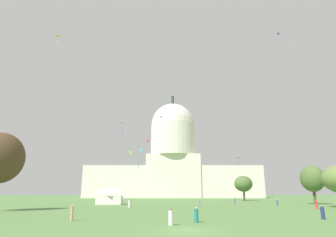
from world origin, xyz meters
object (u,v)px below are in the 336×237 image
at_px(tree_east_far, 243,184).
at_px(kite_cyan_low, 138,168).
at_px(kite_pink_mid, 161,117).
at_px(kite_white_low, 218,176).
at_px(person_white_back_left, 129,204).
at_px(kite_gold_low, 123,125).
at_px(person_teal_back_center, 196,215).
at_px(kite_yellow_high, 57,36).
at_px(tree_east_near, 312,179).
at_px(person_denim_edge_west, 277,203).
at_px(capitol_building, 173,161).
at_px(person_white_front_center, 170,218).
at_px(person_purple_mid_right, 235,201).
at_px(tree_west_far, 0,158).
at_px(kite_blue_high, 280,34).
at_px(kite_turquoise_low, 141,152).
at_px(person_tan_mid_left, 72,213).
at_px(kite_lime_low, 130,154).
at_px(event_tent, 110,196).
at_px(kite_magenta_mid, 147,141).
at_px(person_navy_near_tree_east, 322,213).
at_px(person_grey_mid_center, 199,204).
at_px(person_red_back_right, 316,205).

relative_size(tree_east_far, kite_cyan_low, 2.57).
relative_size(kite_pink_mid, kite_white_low, 0.86).
height_order(person_white_back_left, kite_gold_low, kite_gold_low).
relative_size(person_teal_back_center, kite_yellow_high, 0.57).
xyz_separation_m(tree_east_near, person_denim_edge_west, (-14.05, -9.02, -6.27)).
relative_size(capitol_building, kite_yellow_high, 38.95).
relative_size(person_white_front_center, person_purple_mid_right, 0.91).
distance_m(capitol_building, kite_pink_mid, 76.74).
bearing_deg(tree_west_far, kite_blue_high, 20.50).
bearing_deg(capitol_building, person_denim_edge_west, -78.04).
height_order(person_teal_back_center, person_purple_mid_right, person_purple_mid_right).
xyz_separation_m(kite_pink_mid, kite_turquoise_low, (-4.91, -30.09, -18.45)).
xyz_separation_m(person_tan_mid_left, kite_lime_low, (1.32, 39.00, 12.04)).
bearing_deg(tree_east_near, kite_yellow_high, -174.70).
relative_size(person_white_back_left, person_tan_mid_left, 0.98).
bearing_deg(person_white_front_center, kite_white_low, -54.08).
height_order(event_tent, kite_lime_low, kite_lime_low).
xyz_separation_m(kite_cyan_low, kite_gold_low, (5.44, -85.20, 2.08)).
distance_m(tree_east_far, kite_gold_low, 74.34).
bearing_deg(person_white_back_left, capitol_building, -123.12).
relative_size(tree_west_far, kite_pink_mid, 4.50).
relative_size(kite_magenta_mid, kite_turquoise_low, 0.82).
bearing_deg(kite_blue_high, person_white_back_left, 138.92).
relative_size(person_white_back_left, kite_pink_mid, 0.57).
xyz_separation_m(tree_west_far, person_navy_near_tree_east, (49.43, -15.37, -8.53)).
bearing_deg(person_denim_edge_west, person_teal_back_center, -171.56).
relative_size(event_tent, kite_lime_low, 2.76).
height_order(kite_white_low, kite_yellow_high, kite_yellow_high).
bearing_deg(kite_lime_low, kite_gold_low, 139.58).
relative_size(tree_east_near, kite_blue_high, 7.52).
xyz_separation_m(kite_white_low, kite_lime_low, (-33.75, -64.93, 2.19)).
distance_m(capitol_building, person_grey_mid_center, 121.68).
distance_m(person_white_back_left, person_teal_back_center, 33.47).
xyz_separation_m(person_tan_mid_left, kite_pink_mid, (8.18, 77.21, 32.01)).
distance_m(tree_east_far, person_red_back_right, 62.14).
relative_size(event_tent, kite_turquoise_low, 1.67).
bearing_deg(capitol_building, kite_cyan_low, -112.94).
bearing_deg(person_navy_near_tree_east, capitol_building, 49.85).
bearing_deg(person_purple_mid_right, kite_white_low, 72.64).
relative_size(person_purple_mid_right, kite_white_low, 0.49).
distance_m(tree_east_near, kite_yellow_high, 85.60).
relative_size(person_white_back_left, kite_cyan_low, 0.42).
xyz_separation_m(kite_lime_low, kite_blue_high, (43.35, 2.47, 36.41)).
relative_size(event_tent, person_grey_mid_center, 4.58).
distance_m(person_white_back_left, person_tan_mid_left, 29.92).
bearing_deg(person_purple_mid_right, person_white_back_left, -159.27).
bearing_deg(kite_cyan_low, kite_white_low, 156.13).
bearing_deg(kite_yellow_high, person_grey_mid_center, -8.52).
xyz_separation_m(person_tan_mid_left, kite_turquoise_low, (3.28, 47.13, 13.57)).
distance_m(tree_east_near, person_purple_mid_right, 23.82).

